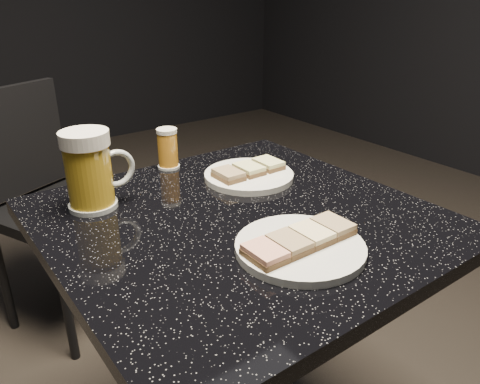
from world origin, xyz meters
The scene contains 8 objects.
plate_large centered at (0.00, -0.17, 0.76)m, with size 0.22×0.22×0.01m, color silver.
plate_small centered at (0.13, 0.14, 0.76)m, with size 0.21×0.21×0.01m, color white.
table centered at (0.00, 0.00, 0.51)m, with size 0.70×0.70×0.75m.
beer_mug centered at (-0.21, 0.21, 0.83)m, with size 0.14×0.10×0.16m.
beer_tumbler centered at (0.01, 0.31, 0.80)m, with size 0.05×0.05×0.10m.
chair centered at (-0.15, 0.93, 0.50)m, with size 0.49×0.49×0.86m.
canapes_on_plate_large centered at (0.00, -0.17, 0.77)m, with size 0.20×0.07×0.02m.
canapes_on_plate_small centered at (0.13, 0.14, 0.77)m, with size 0.16×0.07×0.02m.
Camera 1 is at (-0.48, -0.65, 1.16)m, focal length 35.00 mm.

